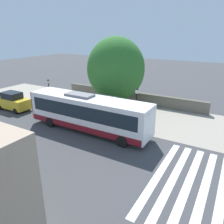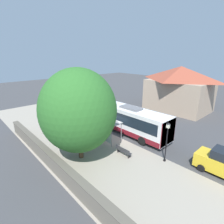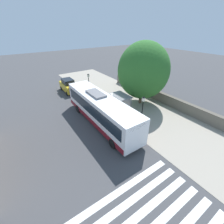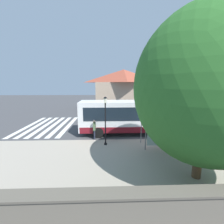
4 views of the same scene
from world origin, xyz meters
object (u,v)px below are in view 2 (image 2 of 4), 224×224
street_lamp_near (89,113)px  street_lamp_far (167,139)px  bus_shelter (108,125)px  pedestrian (93,118)px  bench (123,151)px  shade_tree (78,111)px  bus (125,118)px

street_lamp_near → street_lamp_far: street_lamp_near is taller
bus_shelter → pedestrian: bearing=70.6°
pedestrian → bench: 8.84m
street_lamp_near → shade_tree: (-4.59, -4.87, 2.37)m
bus → street_lamp_near: 4.68m
pedestrian → street_lamp_far: street_lamp_far is taller
pedestrian → street_lamp_near: 2.09m
bench → street_lamp_near: 7.77m
bus_shelter → shade_tree: size_ratio=0.32×
pedestrian → bench: pedestrian is taller
bus_shelter → bench: (-0.80, -3.19, -1.57)m
pedestrian → shade_tree: (-5.88, -5.87, 3.67)m
pedestrian → street_lamp_near: bearing=-142.3°
bus → shade_tree: size_ratio=1.43×
bus → street_lamp_far: bearing=-106.9°
shade_tree → bench: bearing=-38.0°
street_lamp_near → shade_tree: bearing=-133.3°
bench → shade_tree: 5.93m
bus_shelter → pedestrian: bus_shelter is taller
bench → shade_tree: size_ratio=0.21×
bus → shade_tree: shade_tree is taller
street_lamp_near → bench: bearing=-100.3°
bus_shelter → street_lamp_near: street_lamp_near is taller
street_lamp_far → pedestrian: bearing=87.4°
bus_shelter → pedestrian: size_ratio=1.51×
bus → shade_tree: bearing=-170.5°
bus → street_lamp_far: size_ratio=3.16×
bus → street_lamp_near: size_ratio=3.06×
bus → bench: size_ratio=6.76×
street_lamp_near → street_lamp_far: size_ratio=1.03×
shade_tree → pedestrian: bearing=44.9°
street_lamp_near → bus: bearing=-51.0°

